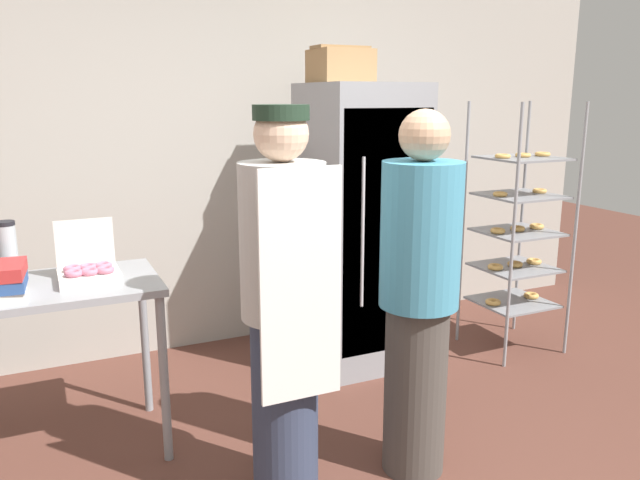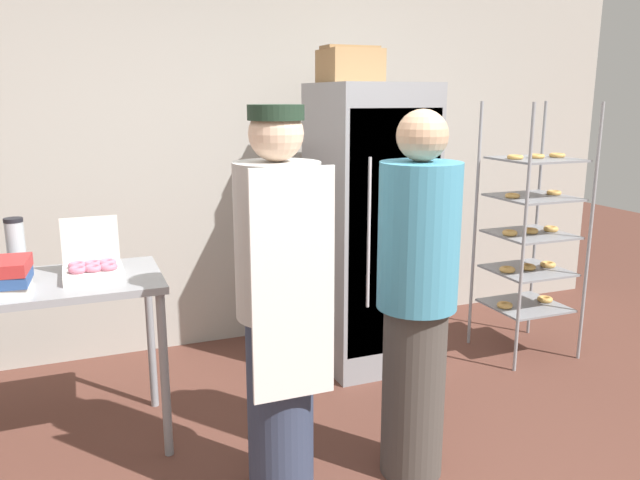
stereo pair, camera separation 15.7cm
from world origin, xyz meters
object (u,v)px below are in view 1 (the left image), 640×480
Objects in this scene: cardboard_storage_box at (340,65)px; person_customer at (419,296)px; refrigerator at (360,227)px; blender_pitcher at (8,253)px; donut_box at (89,272)px; person_baker at (284,303)px; baking_rack at (517,232)px.

cardboard_storage_box is 0.20× the size of person_customer.
refrigerator is at bearing -45.79° from cardboard_storage_box.
blender_pitcher is 2.21m from cardboard_storage_box.
donut_box is 0.82× the size of cardboard_storage_box.
cardboard_storage_box is at bearing 78.48° from person_customer.
person_customer is (-0.38, -1.27, -0.05)m from refrigerator.
donut_box is 0.17× the size of person_baker.
cardboard_storage_box is at bearing 54.73° from person_baker.
baking_rack is at bearing 22.96° from person_baker.
person_customer is at bearing -8.89° from person_baker.
blender_pitcher is (-0.35, 0.21, 0.08)m from donut_box.
refrigerator is at bearing 165.21° from baking_rack.
blender_pitcher is at bearing -173.42° from refrigerator.
refrigerator is 6.42× the size of blender_pitcher.
blender_pitcher is (-2.07, -0.24, 0.10)m from refrigerator.
refrigerator is 1.13m from baking_rack.
person_baker is at bearing -125.27° from cardboard_storage_box.
blender_pitcher is 0.17× the size of person_baker.
blender_pitcher is 1.99m from person_customer.
refrigerator is 1.07× the size of baking_rack.
donut_box is 0.17× the size of person_customer.
refrigerator is 1.33m from person_customer.
person_baker reaches higher than person_customer.
person_customer reaches higher than blender_pitcher.
blender_pitcher is at bearing 138.96° from person_baker.
cardboard_storage_box is at bearing 18.72° from donut_box.
baking_rack is 3.17m from blender_pitcher.
refrigerator is 1.78m from donut_box.
baking_rack is 1.01× the size of person_customer.
cardboard_storage_box is at bearing 134.21° from refrigerator.
donut_box is 1.99m from cardboard_storage_box.
person_baker reaches higher than donut_box.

